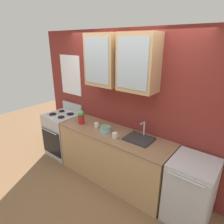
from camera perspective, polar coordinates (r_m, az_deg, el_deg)
name	(u,v)px	position (r m, az deg, el deg)	size (l,w,h in m)	color
ground_plane	(113,177)	(3.74, 0.23, -18.75)	(10.00, 10.00, 0.00)	brown
back_wall_unit	(125,97)	(3.29, 3.74, 4.48)	(4.04, 0.43, 2.55)	maroon
counter	(113,156)	(3.47, 0.24, -12.88)	(2.07, 0.66, 0.91)	tan
stove_range	(63,134)	(4.34, -14.16, -6.23)	(0.63, 0.67, 1.09)	silver
sink_faucet	(139,138)	(3.05, 8.04, -7.70)	(0.41, 0.35, 0.26)	#2D2D30
bowl_stack	(106,129)	(3.28, -1.89, -4.97)	(0.20, 0.20, 0.09)	#8CB7E0
vase	(81,117)	(3.58, -9.15, -1.39)	(0.12, 0.12, 0.26)	#B21E1E
cup_near_sink	(115,135)	(3.07, 0.85, -6.86)	(0.11, 0.08, 0.09)	silver
cup_near_bowls	(97,125)	(3.43, -4.60, -3.86)	(0.11, 0.08, 0.08)	silver
dishwasher	(190,191)	(3.00, 22.08, -20.79)	(0.57, 0.64, 0.91)	silver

